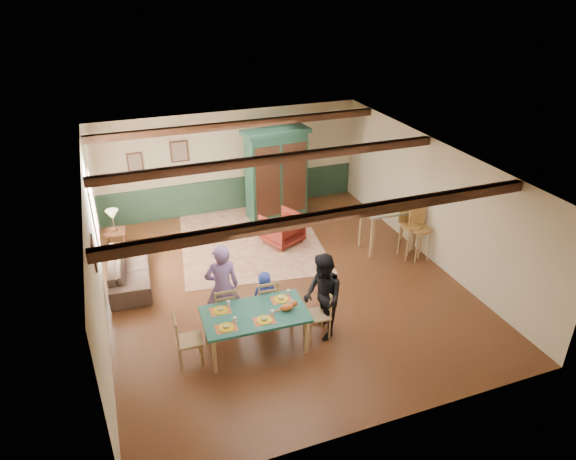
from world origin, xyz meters
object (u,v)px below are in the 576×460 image
object	(u,v)px
cat	(287,306)
bar_stool_right	(420,235)
person_woman	(323,297)
armchair	(282,228)
end_table	(117,241)
counter_table	(388,228)
dining_chair_end_right	(317,314)
person_child	(265,296)
bar_stool_left	(411,232)
dining_chair_far_right	(266,299)
table_lamp	(113,221)
person_man	(222,287)
dining_chair_end_left	(189,339)
sofa	(129,270)
dining_table	(255,331)
armoire	(276,174)
dining_chair_far_left	(224,307)

from	to	relation	value
cat	bar_stool_right	xyz separation A→B (m)	(3.81, 1.79, -0.22)
person_woman	armchair	distance (m)	3.58
armchair	end_table	xyz separation A→B (m)	(-3.74, 0.88, -0.10)
armchair	counter_table	xyz separation A→B (m)	(2.21, -1.13, 0.14)
cat	dining_chair_end_right	bearing A→B (deg)	9.46
person_child	cat	size ratio (longest dim) A/B	2.79
bar_stool_left	end_table	bearing A→B (deg)	155.89
armchair	end_table	world-z (taller)	armchair
dining_chair_far_right	end_table	size ratio (longest dim) A/B	1.67
counter_table	bar_stool_left	size ratio (longest dim) A/B	1.00
cat	table_lamp	bearing A→B (deg)	122.07
person_man	end_table	size ratio (longest dim) A/B	3.03
dining_chair_end_left	sofa	size ratio (longest dim) A/B	0.46
person_woman	bar_stool_right	world-z (taller)	person_woman
dining_table	dining_chair_end_left	size ratio (longest dim) A/B	1.89
person_woman	bar_stool_left	distance (m)	3.54
dining_chair_end_left	dining_chair_end_right	size ratio (longest dim) A/B	1.00
armoire	person_woman	bearing A→B (deg)	-104.92
table_lamp	bar_stool_right	size ratio (longest dim) A/B	0.42
dining_chair_far_left	table_lamp	size ratio (longest dim) A/B	1.82
armoire	dining_chair_far_left	bearing A→B (deg)	-125.38
bar_stool_right	person_child	bearing A→B (deg)	-166.31
dining_chair_far_right	person_man	distance (m)	0.87
dining_chair_end_right	end_table	size ratio (longest dim) A/B	1.67
armoire	counter_table	world-z (taller)	armoire
person_woman	table_lamp	size ratio (longest dim) A/B	3.16
dining_chair_far_right	person_man	size ratio (longest dim) A/B	0.55
dining_chair_end_left	counter_table	size ratio (longest dim) A/B	0.74
dining_chair_far_right	counter_table	xyz separation A→B (m)	(3.51, 1.66, 0.06)
end_table	bar_stool_right	world-z (taller)	bar_stool_right
sofa	bar_stool_left	size ratio (longest dim) A/B	1.63
end_table	bar_stool_left	bearing A→B (deg)	-22.02
person_woman	bar_stool_right	distance (m)	3.57
armchair	dining_table	bearing A→B (deg)	39.38
table_lamp	person_man	bearing A→B (deg)	-65.08
sofa	bar_stool_left	distance (m)	6.16
cat	sofa	distance (m)	3.90
dining_chair_far_right	dining_chair_end_left	xyz separation A→B (m)	(-1.54, -0.64, 0.00)
person_man	sofa	size ratio (longest dim) A/B	0.83
person_man	armchair	world-z (taller)	person_man
dining_chair_far_left	counter_table	xyz separation A→B (m)	(4.29, 1.62, 0.06)
dining_table	bar_stool_right	bearing A→B (deg)	21.01
person_child	end_table	bearing A→B (deg)	-53.39
cat	armoire	distance (m)	5.26
armoire	table_lamp	xyz separation A→B (m)	(-4.10, -0.54, -0.37)
person_man	dining_table	bearing A→B (deg)	116.57
dining_table	sofa	size ratio (longest dim) A/B	0.87
person_woman	person_child	distance (m)	1.18
dining_table	bar_stool_right	size ratio (longest dim) A/B	1.46
person_child	armchair	world-z (taller)	person_child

